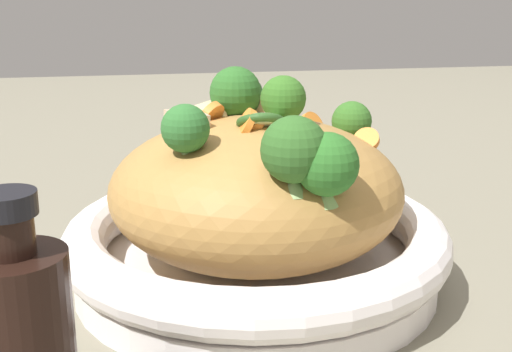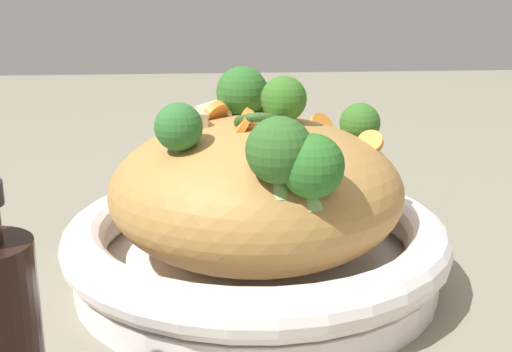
{
  "view_description": "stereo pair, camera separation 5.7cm",
  "coord_description": "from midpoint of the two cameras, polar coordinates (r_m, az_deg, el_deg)",
  "views": [
    {
      "loc": [
        0.54,
        -0.1,
        0.25
      ],
      "look_at": [
        0.0,
        0.0,
        0.1
      ],
      "focal_mm": 46.08,
      "sensor_mm": 36.0,
      "label": 1
    },
    {
      "loc": [
        0.54,
        -0.05,
        0.25
      ],
      "look_at": [
        0.0,
        0.0,
        0.1
      ],
      "focal_mm": 46.08,
      "sensor_mm": 36.0,
      "label": 2
    }
  ],
  "objects": [
    {
      "name": "zucchini_slices",
      "position": [
        0.55,
        3.03,
        4.34
      ],
      "size": [
        0.18,
        0.08,
        0.04
      ],
      "color": "beige",
      "rests_on": "serving_bowl"
    },
    {
      "name": "carrot_coins",
      "position": [
        0.57,
        4.19,
        4.38
      ],
      "size": [
        0.12,
        0.17,
        0.05
      ],
      "color": "orange",
      "rests_on": "serving_bowl"
    },
    {
      "name": "ground_plane",
      "position": [
        0.6,
        2.73,
        -9.04
      ],
      "size": [
        3.0,
        3.0,
        0.0
      ],
      "primitive_type": "plane",
      "color": "gray"
    },
    {
      "name": "broccoli_florets",
      "position": [
        0.54,
        4.48,
        4.58
      ],
      "size": [
        0.23,
        0.22,
        0.08
      ],
      "color": "#99BE72",
      "rests_on": "serving_bowl"
    },
    {
      "name": "chicken_chunks",
      "position": [
        0.59,
        0.69,
        5.25
      ],
      "size": [
        0.11,
        0.12,
        0.03
      ],
      "color": "#D1B290",
      "rests_on": "serving_bowl"
    },
    {
      "name": "noodle_heap",
      "position": [
        0.57,
        2.86,
        -1.22
      ],
      "size": [
        0.25,
        0.25,
        0.12
      ],
      "color": "#AD7E41",
      "rests_on": "serving_bowl"
    },
    {
      "name": "serving_bowl",
      "position": [
        0.59,
        2.77,
        -6.2
      ],
      "size": [
        0.34,
        0.34,
        0.06
      ],
      "color": "white",
      "rests_on": "ground_plane"
    }
  ]
}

